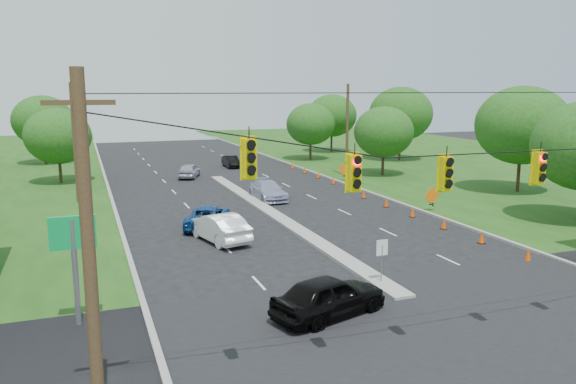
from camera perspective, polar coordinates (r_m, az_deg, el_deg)
name	(u,v)px	position (r m, az deg, el deg)	size (l,w,h in m)	color
ground	(468,341)	(20.79, 17.84, -14.25)	(160.00, 160.00, 0.00)	black
cross_street	(468,341)	(20.79, 17.84, -14.25)	(160.00, 14.00, 0.02)	black
curb_left	(112,200)	(45.54, -17.47, -0.82)	(0.25, 110.00, 0.16)	gray
curb_right	(347,185)	(50.58, 6.00, 0.69)	(0.25, 110.00, 0.16)	gray
median	(272,215)	(38.61, -1.61, -2.30)	(1.00, 34.00, 0.18)	gray
median_sign	(382,253)	(24.94, 9.52, -6.12)	(0.55, 0.06, 2.05)	gray
signal_span	(497,205)	(18.51, 20.46, -1.24)	(25.60, 0.32, 9.00)	#422D1C
utility_pole_far_left	(75,144)	(44.88, -20.85, 4.63)	(0.28, 0.28, 9.00)	#422D1C
utility_pole_far_right	(347,130)	(55.55, 6.04, 6.23)	(0.28, 0.28, 9.00)	#422D1C
cone_1	(528,254)	(30.68, 23.21, -5.85)	(0.32, 0.32, 0.70)	#F64700
cone_2	(482,237)	(33.19, 19.07, -4.38)	(0.32, 0.32, 0.70)	#F64700
cone_3	(444,223)	(35.88, 15.56, -3.10)	(0.32, 0.32, 0.70)	#F64700
cone_4	(413,212)	(38.69, 12.54, -1.99)	(0.32, 0.32, 0.70)	#F64700
cone_5	(386,202)	(41.60, 9.95, -1.04)	(0.32, 0.32, 0.70)	#F64700
cone_6	(364,194)	(44.60, 7.70, -0.20)	(0.32, 0.32, 0.70)	#F64700
cone_7	(351,186)	(47.93, 6.39, 0.57)	(0.32, 0.32, 0.70)	#F64700
cone_8	(333,180)	(51.04, 4.63, 1.20)	(0.32, 0.32, 0.70)	#F64700
cone_9	(318,175)	(54.20, 3.08, 1.76)	(0.32, 0.32, 0.70)	#F64700
cone_10	(305,170)	(57.40, 1.70, 2.25)	(0.32, 0.32, 0.70)	#F64700
cone_11	(293,166)	(60.62, 0.47, 2.69)	(0.32, 0.32, 0.70)	#F64700
work_sign_1	(432,196)	(40.54, 14.41, -0.44)	(1.27, 0.58, 1.37)	black
work_sign_2	(344,170)	(52.49, 5.74, 2.25)	(1.27, 0.58, 1.37)	black
tree_5	(58,136)	(54.90, -22.35, 5.29)	(5.88, 5.88, 6.86)	black
tree_6	(43,121)	(69.91, -23.65, 6.65)	(6.72, 6.72, 7.84)	black
tree_8	(522,125)	(50.11, 22.69, 6.28)	(7.56, 7.56, 8.82)	black
tree_9	(384,132)	(56.33, 9.70, 6.03)	(5.88, 5.88, 6.86)	black
tree_10	(401,114)	(68.92, 11.39, 7.79)	(7.56, 7.56, 8.82)	black
tree_11	(332,116)	(76.77, 4.47, 7.74)	(6.72, 6.72, 7.84)	black
tree_12	(311,124)	(68.00, 2.31, 6.90)	(5.88, 5.88, 6.86)	black
black_sedan	(329,296)	(21.57, 4.20, -10.51)	(1.90, 4.73, 1.61)	black
white_sedan	(219,227)	(32.01, -7.03, -3.57)	(1.70, 4.88, 1.61)	white
blue_pickup	(208,216)	(35.32, -8.15, -2.44)	(2.33, 5.05, 1.40)	navy
silver_car_far	(268,190)	(43.73, -2.07, 0.17)	(2.02, 4.97, 1.44)	#9B9FBD
silver_car_oncoming	(189,171)	(55.35, -10.01, 2.16)	(1.65, 4.10, 1.40)	#9F9EB0
dark_car_receding	(231,161)	(62.25, -5.81, 3.11)	(1.34, 3.86, 1.27)	black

